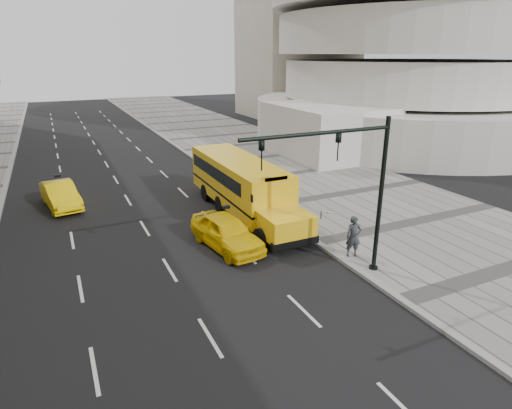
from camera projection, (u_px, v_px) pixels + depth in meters
name	position (u px, v px, depth m)	size (l,w,h in m)	color
ground	(164.00, 225.00, 22.58)	(140.00, 140.00, 0.00)	black
sidewalk_museum	(349.00, 193.00, 27.42)	(12.00, 140.00, 0.15)	gray
curb_museum	(265.00, 207.00, 24.98)	(0.30, 140.00, 0.15)	gray
guggenheim	(384.00, 4.00, 45.69)	(33.20, 42.20, 35.00)	silver
school_bus	(241.00, 182.00, 23.89)	(2.96, 11.56, 3.19)	yellow
taxi_near	(227.00, 232.00, 19.74)	(1.83, 4.54, 1.55)	yellow
taxi_far	(61.00, 195.00, 24.97)	(1.56, 4.48, 1.48)	yellow
pedestrian	(354.00, 237.00, 18.52)	(0.67, 0.44, 1.84)	#2F3437
traffic_signal	(353.00, 181.00, 15.83)	(6.18, 0.36, 6.40)	black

